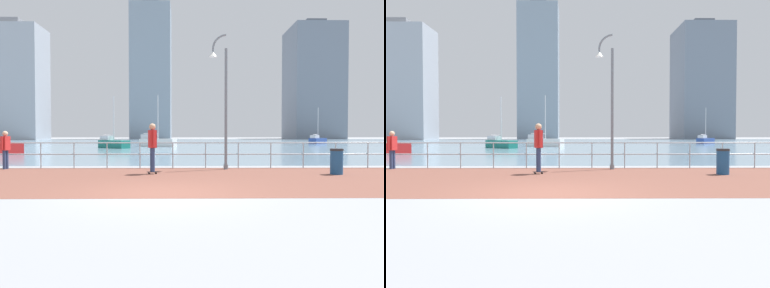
# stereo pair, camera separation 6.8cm
# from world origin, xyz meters

# --- Properties ---
(ground) EXTENTS (220.00, 220.00, 0.00)m
(ground) POSITION_xyz_m (0.00, 40.00, 0.00)
(ground) COLOR gray
(brick_paving) EXTENTS (28.00, 7.42, 0.01)m
(brick_paving) POSITION_xyz_m (0.00, 3.04, 0.00)
(brick_paving) COLOR brown
(brick_paving) RESTS_ON ground
(harbor_water) EXTENTS (180.00, 88.00, 0.00)m
(harbor_water) POSITION_xyz_m (0.00, 51.75, 0.00)
(harbor_water) COLOR #6B899E
(harbor_water) RESTS_ON ground
(waterfront_railing) EXTENTS (25.25, 0.06, 1.11)m
(waterfront_railing) POSITION_xyz_m (-0.00, 6.75, 0.77)
(waterfront_railing) COLOR #9EADB7
(waterfront_railing) RESTS_ON ground
(lamppost) EXTENTS (0.80, 0.43, 5.54)m
(lamppost) POSITION_xyz_m (2.05, 6.19, 3.07)
(lamppost) COLOR slate
(lamppost) RESTS_ON ground
(skateboarder) EXTENTS (0.41, 0.55, 1.84)m
(skateboarder) POSITION_xyz_m (-0.66, 4.41, 1.11)
(skateboarder) COLOR black
(skateboarder) RESTS_ON ground
(bystander) EXTENTS (0.29, 0.56, 1.58)m
(bystander) POSITION_xyz_m (-6.92, 6.40, 0.92)
(bystander) COLOR navy
(bystander) RESTS_ON ground
(trash_bin) EXTENTS (0.46, 0.46, 0.93)m
(trash_bin) POSITION_xyz_m (5.97, 4.18, 0.47)
(trash_bin) COLOR navy
(trash_bin) RESTS_ON ground
(sailboat_gray) EXTENTS (4.40, 2.79, 5.93)m
(sailboat_gray) POSITION_xyz_m (-2.81, 33.40, 0.57)
(sailboat_gray) COLOR white
(sailboat_gray) RESTS_ON ground
(sailboat_teal) EXTENTS (3.51, 3.63, 5.42)m
(sailboat_teal) POSITION_xyz_m (20.25, 45.50, 0.52)
(sailboat_teal) COLOR #284799
(sailboat_teal) RESTS_ON ground
(sailboat_yellow) EXTENTS (3.64, 3.34, 5.31)m
(sailboat_yellow) POSITION_xyz_m (-6.96, 28.97, 0.51)
(sailboat_yellow) COLOR #197266
(sailboat_yellow) RESTS_ON ground
(tower_brick) EXTENTS (11.41, 10.23, 40.30)m
(tower_brick) POSITION_xyz_m (-9.51, 98.08, 19.32)
(tower_brick) COLOR #8493A3
(tower_brick) RESTS_ON ground
(tower_beige) EXTENTS (17.78, 10.26, 30.56)m
(tower_beige) POSITION_xyz_m (-44.79, 85.53, 14.45)
(tower_beige) COLOR #A3A8B2
(tower_beige) RESTS_ON ground
(tower_glass) EXTENTS (14.54, 16.15, 35.30)m
(tower_glass) POSITION_xyz_m (38.95, 101.60, 16.82)
(tower_glass) COLOR slate
(tower_glass) RESTS_ON ground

